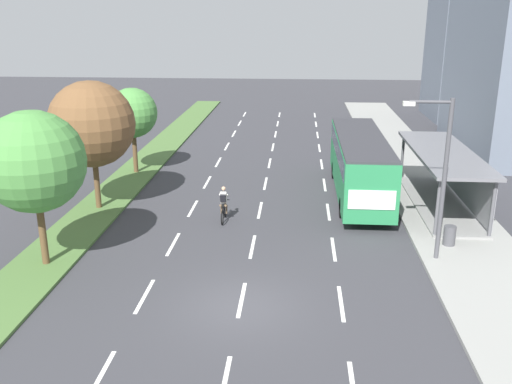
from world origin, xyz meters
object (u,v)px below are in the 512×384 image
Objects in this scene: median_tree_nearest at (34,162)px; streetlight at (441,169)px; median_tree_third at (132,113)px; bus_shelter at (447,173)px; cyclist at (224,205)px; bus at (360,160)px; median_tree_second at (92,124)px; trash_bin at (449,235)px.

streetlight reaches higher than median_tree_nearest.
median_tree_third is (-0.17, 13.55, -0.46)m from median_tree_nearest.
cyclist is (-11.19, -2.83, -1.08)m from bus_shelter.
bus is at bearing 159.76° from bus_shelter.
trash_bin is at bearing -12.55° from median_tree_second.
bus_shelter is 1.60× the size of median_tree_nearest.
bus_shelter is 11.58× the size of trash_bin.
trash_bin is (16.72, -10.50, -3.27)m from median_tree_third.
median_tree_third is (-6.61, 7.93, 3.05)m from cyclist.
median_tree_third is at bearing 165.38° from bus.
bus is at bearing 104.49° from streetlight.
median_tree_nearest is at bearing -138.90° from cyclist.
median_tree_second is at bearing 161.89° from streetlight.
streetlight is at bearing -18.11° from median_tree_second.
bus is (-4.28, 1.58, 0.20)m from bus_shelter.
median_tree_second is (-0.20, 6.77, 0.14)m from median_tree_nearest.
streetlight is (2.17, -8.39, 1.82)m from bus.
streetlight is (15.52, 1.63, -0.41)m from median_tree_nearest.
median_tree_second is 1.23× the size of median_tree_third.
bus is 8.85m from streetlight.
trash_bin is at bearing -32.14° from median_tree_third.
streetlight is 7.65× the size of trash_bin.
bus is 1.74× the size of streetlight.
cyclist is 10.76m from median_tree_third.
bus is at bearing 36.89° from median_tree_nearest.
median_tree_nearest is at bearing -143.11° from bus.
median_tree_second is (-6.64, 1.15, 3.66)m from cyclist.
cyclist is (-6.91, -4.40, -1.28)m from bus.
cyclist is at bearing -165.83° from bus_shelter.
median_tree_nearest is (-6.44, -5.62, 3.51)m from cyclist.
bus_shelter is 1.51× the size of streetlight.
bus_shelter is 5.41× the size of cyclist.
median_tree_nearest reaches higher than bus.
trash_bin is (-1.08, -5.40, -1.29)m from bus_shelter.
streetlight reaches higher than cyclist.
trash_bin is at bearing 53.85° from streetlight.
median_tree_third reaches higher than bus.
bus_shelter is 18.09m from median_tree_second.
streetlight is at bearing -23.71° from cyclist.
median_tree_second reaches higher than bus.
median_tree_nearest is 0.95× the size of streetlight.
median_tree_third is at bearing 129.81° from cyclist.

